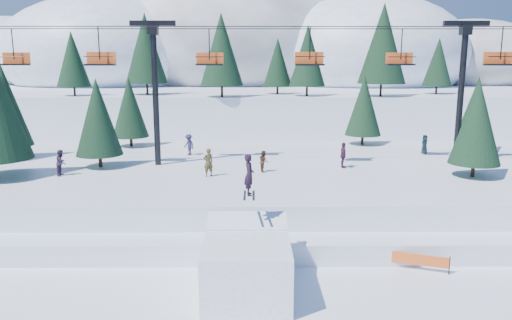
{
  "coord_description": "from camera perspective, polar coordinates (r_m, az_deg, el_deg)",
  "views": [
    {
      "loc": [
        -2.04,
        -18.06,
        9.94
      ],
      "look_at": [
        -1.86,
        6.0,
        5.2
      ],
      "focal_mm": 35.0,
      "sensor_mm": 36.0,
      "label": 1
    }
  ],
  "objects": [
    {
      "name": "ground",
      "position": [
        20.72,
        5.54,
        -17.59
      ],
      "size": [
        160.0,
        160.0,
        0.0
      ],
      "primitive_type": "plane",
      "color": "white",
      "rests_on": "ground"
    },
    {
      "name": "mid_shelf",
      "position": [
        37.15,
        2.74,
        -2.39
      ],
      "size": [
        70.0,
        22.0,
        2.5
      ],
      "primitive_type": "cube",
      "color": "white",
      "rests_on": "ground"
    },
    {
      "name": "berm",
      "position": [
        27.78,
        3.86,
        -8.64
      ],
      "size": [
        70.0,
        6.0,
        1.1
      ],
      "primitive_type": "cube",
      "color": "white",
      "rests_on": "ground"
    },
    {
      "name": "mountain_ridge",
      "position": [
        91.45,
        -2.38,
        10.96
      ],
      "size": [
        119.0,
        60.98,
        26.46
      ],
      "color": "white",
      "rests_on": "ground"
    },
    {
      "name": "jump_kicker",
      "position": [
        22.03,
        -1.05,
        -11.76
      ],
      "size": [
        3.67,
        5.01,
        5.92
      ],
      "color": "white",
      "rests_on": "ground"
    },
    {
      "name": "chairlift",
      "position": [
        36.23,
        4.31,
        10.14
      ],
      "size": [
        46.0,
        3.21,
        10.28
      ],
      "color": "black",
      "rests_on": "mid_shelf"
    },
    {
      "name": "conifer_stand",
      "position": [
        36.94,
        5.28,
        6.28
      ],
      "size": [
        63.46,
        17.16,
        9.36
      ],
      "color": "black",
      "rests_on": "mid_shelf"
    },
    {
      "name": "distant_skiers",
      "position": [
        36.61,
        -2.46,
        0.8
      ],
      "size": [
        27.5,
        8.91,
        1.88
      ],
      "color": "#4E421E",
      "rests_on": "mid_shelf"
    },
    {
      "name": "banner_near",
      "position": [
        25.8,
        18.09,
        -10.8
      ],
      "size": [
        2.69,
        1.03,
        0.9
      ],
      "color": "black",
      "rests_on": "ground"
    }
  ]
}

